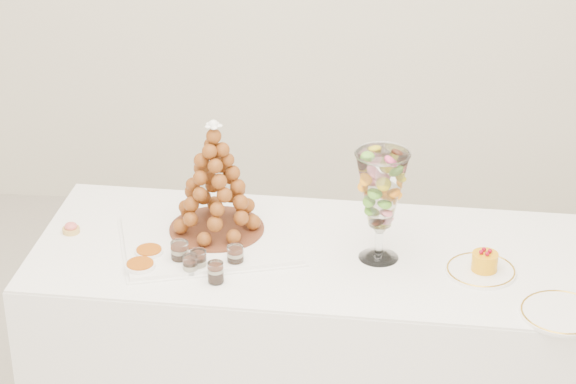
{
  "coord_description": "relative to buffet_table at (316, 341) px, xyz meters",
  "views": [
    {
      "loc": [
        0.26,
        -2.86,
        2.55
      ],
      "look_at": [
        -0.01,
        0.22,
        0.98
      ],
      "focal_mm": 70.0,
      "sensor_mm": 36.0,
      "label": 1
    }
  ],
  "objects": [
    {
      "name": "croquembouche",
      "position": [
        -0.34,
        0.08,
        0.57
      ],
      "size": [
        0.32,
        0.32,
        0.4
      ],
      "rotation": [
        0.0,
        0.0,
        0.09
      ],
      "color": "#5F2D18",
      "rests_on": "lace_tray"
    },
    {
      "name": "pink_tart",
      "position": [
        -0.84,
        0.05,
        0.37
      ],
      "size": [
        0.06,
        0.06,
        0.04
      ],
      "color": "tan",
      "rests_on": "buffet_table"
    },
    {
      "name": "ramekin_back",
      "position": [
        -0.54,
        -0.09,
        0.37
      ],
      "size": [
        0.09,
        0.09,
        0.03
      ],
      "primitive_type": "cylinder",
      "color": "white",
      "rests_on": "buffet_table"
    },
    {
      "name": "lace_tray",
      "position": [
        -0.36,
        0.02,
        0.37
      ],
      "size": [
        0.65,
        0.56,
        0.02
      ],
      "primitive_type": "cube",
      "rotation": [
        0.0,
        0.0,
        0.28
      ],
      "color": "white",
      "rests_on": "buffet_table"
    },
    {
      "name": "ramekin_front",
      "position": [
        -0.55,
        -0.18,
        0.37
      ],
      "size": [
        0.1,
        0.1,
        0.03
      ],
      "primitive_type": "cylinder",
      "color": "white",
      "rests_on": "buffet_table"
    },
    {
      "name": "verrine_e",
      "position": [
        -0.3,
        -0.22,
        0.39
      ],
      "size": [
        0.05,
        0.05,
        0.07
      ],
      "primitive_type": "cylinder",
      "rotation": [
        0.0,
        0.0,
        0.06
      ],
      "color": "white",
      "rests_on": "buffet_table"
    },
    {
      "name": "buffet_table",
      "position": [
        0.0,
        0.0,
        0.0
      ],
      "size": [
        1.91,
        0.84,
        0.71
      ],
      "rotation": [
        0.0,
        0.0,
        -0.05
      ],
      "color": "white",
      "rests_on": "ground"
    },
    {
      "name": "macaron_vase",
      "position": [
        0.2,
        -0.02,
        0.6
      ],
      "size": [
        0.17,
        0.17,
        0.37
      ],
      "color": "white",
      "rests_on": "buffet_table"
    },
    {
      "name": "verrine_a",
      "position": [
        -0.43,
        -0.12,
        0.4
      ],
      "size": [
        0.07,
        0.07,
        0.08
      ],
      "primitive_type": "cylinder",
      "rotation": [
        0.0,
        0.0,
        -0.23
      ],
      "color": "white",
      "rests_on": "buffet_table"
    },
    {
      "name": "mousse_cake",
      "position": [
        0.54,
        -0.09,
        0.4
      ],
      "size": [
        0.08,
        0.08,
        0.07
      ],
      "color": "#EE9D0B",
      "rests_on": "cake_plate"
    },
    {
      "name": "cake_plate",
      "position": [
        0.53,
        -0.09,
        0.36
      ],
      "size": [
        0.22,
        0.22,
        0.01
      ],
      "primitive_type": "cylinder",
      "color": "white",
      "rests_on": "buffet_table"
    },
    {
      "name": "verrine_c",
      "position": [
        -0.25,
        -0.12,
        0.39
      ],
      "size": [
        0.06,
        0.06,
        0.07
      ],
      "primitive_type": "cylinder",
      "rotation": [
        0.0,
        0.0,
        0.12
      ],
      "color": "white",
      "rests_on": "buffet_table"
    },
    {
      "name": "verrine_b",
      "position": [
        -0.37,
        -0.16,
        0.39
      ],
      "size": [
        0.05,
        0.05,
        0.07
      ],
      "primitive_type": "cylinder",
      "rotation": [
        0.0,
        0.0,
        0.04
      ],
      "color": "white",
      "rests_on": "buffet_table"
    },
    {
      "name": "spare_plate",
      "position": [
        0.75,
        -0.32,
        0.36
      ],
      "size": [
        0.25,
        0.25,
        0.01
      ],
      "primitive_type": "cylinder",
      "color": "white",
      "rests_on": "buffet_table"
    },
    {
      "name": "verrine_d",
      "position": [
        -0.39,
        -0.18,
        0.39
      ],
      "size": [
        0.06,
        0.06,
        0.07
      ],
      "primitive_type": "cylinder",
      "rotation": [
        0.0,
        0.0,
        -0.24
      ],
      "color": "white",
      "rests_on": "buffet_table"
    }
  ]
}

